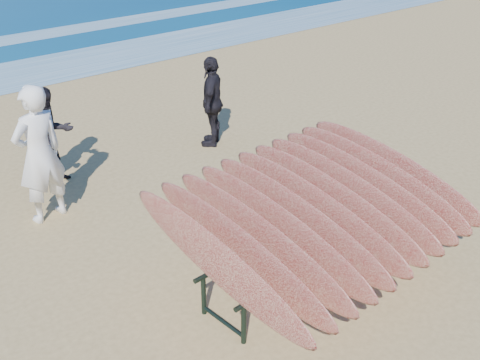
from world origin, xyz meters
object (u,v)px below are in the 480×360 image
Objects in this scene: person_dark_b at (212,101)px; surfboard_rack at (316,211)px; person_dark_a at (50,136)px; person_white at (39,154)px.

surfboard_rack is at bearing 28.33° from person_dark_b.
person_white is at bearing -123.59° from person_dark_a.
person_dark_a is at bearing -49.11° from person_dark_b.
person_white is 1.22× the size of person_dark_b.
person_white reaches higher than person_dark_a.
person_dark_b is (1.48, 3.95, -0.08)m from surfboard_rack.
person_dark_a is at bearing -129.77° from person_white.
person_dark_b reaches higher than person_dark_a.
surfboard_rack is 3.89m from person_white.
surfboard_rack is 4.22m from person_dark_b.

